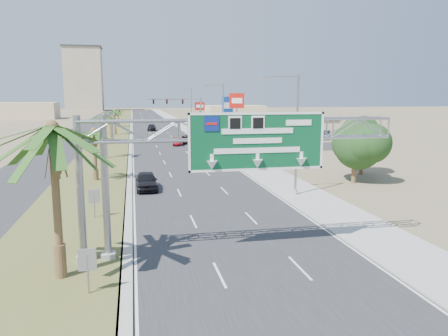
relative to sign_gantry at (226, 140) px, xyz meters
name	(u,v)px	position (x,y,z in m)	size (l,w,h in m)	color
road	(154,126)	(1.06, 100.07, -6.05)	(12.00, 300.00, 0.02)	#28282B
sidewalk_right	(185,126)	(9.56, 100.07, -6.01)	(4.00, 300.00, 0.10)	#9E9B93
median_grass	(117,127)	(-8.94, 100.07, -6.00)	(7.00, 300.00, 0.12)	#55602A
opposing_road	(90,127)	(-15.94, 100.07, -6.05)	(8.00, 300.00, 0.02)	#28282B
sign_gantry	(226,140)	(0.00, 0.00, 0.00)	(16.75, 1.24, 7.50)	gray
palm_near	(52,128)	(-8.14, -1.93, 0.87)	(5.70, 5.70, 8.35)	brown
palm_row_b	(94,132)	(-8.44, 22.07, -1.16)	(3.99, 3.99, 5.95)	brown
palm_row_c	(104,116)	(-8.44, 38.07, -0.39)	(3.99, 3.99, 6.75)	brown
palm_row_d	(110,119)	(-8.44, 56.07, -1.64)	(3.99, 3.99, 5.45)	brown
palm_row_e	(115,111)	(-8.44, 75.07, -0.97)	(3.99, 3.99, 6.15)	brown
palm_row_f	(118,109)	(-8.44, 100.07, -1.35)	(3.99, 3.99, 5.75)	brown
streetlight_near	(294,140)	(8.36, 12.07, -1.36)	(3.27, 0.44, 10.00)	gray
streetlight_mid	(222,121)	(8.36, 42.07, -1.36)	(3.27, 0.44, 10.00)	gray
streetlight_far	(191,112)	(8.36, 78.07, -1.36)	(3.27, 0.44, 10.00)	gray
signal_mast	(190,114)	(6.23, 62.05, -1.21)	(10.28, 0.71, 8.00)	gray
store_building	(284,130)	(23.06, 56.07, -4.06)	(18.00, 10.00, 4.00)	#C8B787
oak_near	(356,136)	(16.06, 16.07, -1.53)	(4.50, 4.50, 6.80)	brown
oak_far	(362,139)	(19.06, 20.07, -2.24)	(3.50, 3.50, 5.60)	brown
median_signback_a	(87,263)	(-6.74, -3.93, -4.61)	(0.75, 0.08, 2.08)	gray
median_signback_b	(94,198)	(-7.44, 8.07, -4.61)	(0.75, 0.08, 2.08)	gray
tower_distant	(84,79)	(-30.94, 240.07, 11.44)	(20.00, 16.00, 35.00)	tan
building_distant_left	(23,111)	(-43.94, 150.07, -3.06)	(24.00, 14.00, 6.00)	#C8B787
building_distant_right	(235,113)	(31.06, 130.07, -3.56)	(20.00, 12.00, 5.00)	#C8B787
car_left_lane	(146,181)	(-3.66, 16.96, -5.26)	(1.88, 4.67, 1.59)	black
car_mid_lane	(177,142)	(2.56, 51.91, -5.39)	(1.41, 4.04, 1.33)	maroon
car_right_lane	(188,140)	(4.79, 54.72, -5.37)	(2.28, 4.94, 1.37)	gray
car_far	(152,128)	(-0.26, 84.97, -5.33)	(2.02, 4.98, 1.44)	black
pole_sign_red_near	(237,104)	(11.87, 47.31, 0.99)	(2.38, 1.01, 8.97)	gray
pole_sign_blue	(228,108)	(11.42, 52.24, 0.25)	(2.01, 0.78, 8.39)	gray
pole_sign_red_far	(200,108)	(10.06, 75.14, -0.46)	(2.22, 0.49, 7.17)	gray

